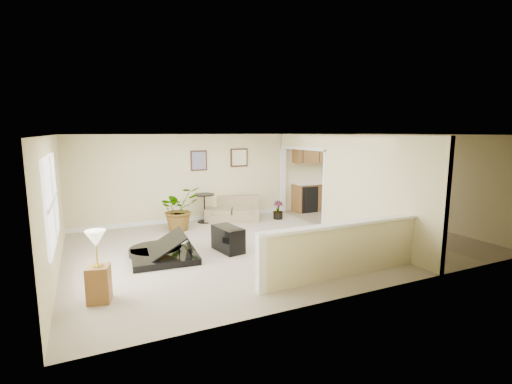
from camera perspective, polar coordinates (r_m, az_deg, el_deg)
name	(u,v)px	position (r m, az deg, el deg)	size (l,w,h in m)	color
floor	(276,243)	(8.74, 3.13, -7.83)	(9.00, 9.00, 0.00)	tan
back_wall	(230,176)	(11.17, -4.08, 2.46)	(9.00, 0.04, 2.50)	beige
front_wall	(368,217)	(6.03, 16.78, -3.74)	(9.00, 0.04, 2.50)	beige
left_wall	(53,207)	(7.50, -28.76, -2.00)	(0.04, 6.00, 2.50)	beige
right_wall	(419,180)	(11.29, 23.80, 1.76)	(0.04, 6.00, 2.50)	beige
ceiling	(277,135)	(8.36, 3.28, 8.78)	(9.00, 6.00, 0.04)	silver
kitchen_vinyl	(380,228)	(10.55, 18.48, -5.30)	(2.70, 6.00, 0.01)	gray
interior_partition	(334,185)	(9.64, 11.96, 1.01)	(0.18, 5.99, 2.50)	beige
pony_half_wall	(341,249)	(6.79, 13.01, -8.55)	(3.42, 0.22, 1.00)	beige
left_window	(51,200)	(6.98, -29.01, -1.12)	(0.05, 2.15, 1.45)	white
wall_art_left	(199,161)	(10.79, -8.78, 4.80)	(0.48, 0.04, 0.58)	#3A1F15
wall_mirror	(239,158)	(11.20, -2.62, 5.31)	(0.55, 0.04, 0.55)	#3A1F15
kitchen_cabinets	(323,184)	(12.48, 10.21, 1.29)	(2.36, 0.65, 2.33)	brown
piano	(161,235)	(7.79, -14.41, -6.35)	(1.57, 1.63, 1.22)	black
piano_bench	(228,239)	(8.12, -4.33, -7.22)	(0.41, 0.80, 0.53)	black
loveseat	(232,208)	(10.96, -3.79, -2.50)	(1.89, 1.45, 0.89)	#9F8465
accent_table	(204,204)	(10.66, -7.94, -1.87)	(0.57, 0.57, 0.82)	black
palm_plant	(179,209)	(9.96, -11.76, -2.55)	(1.28, 1.20, 1.15)	black
small_plant	(278,211)	(11.04, 3.40, -2.98)	(0.38, 0.38, 0.54)	black
lamp_stand	(98,272)	(6.20, -23.14, -11.24)	(0.39, 0.39, 1.12)	brown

